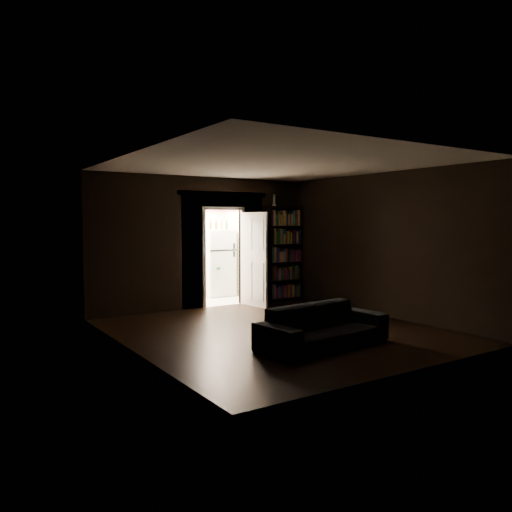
{
  "coord_description": "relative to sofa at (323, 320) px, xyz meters",
  "views": [
    {
      "loc": [
        -4.85,
        -6.78,
        1.86
      ],
      "look_at": [
        0.15,
        0.9,
        1.21
      ],
      "focal_mm": 35.0,
      "sensor_mm": 36.0,
      "label": 1
    }
  ],
  "objects": [
    {
      "name": "refrigerator",
      "position": [
        1.12,
        5.33,
        0.42
      ],
      "size": [
        0.83,
        0.78,
        1.65
      ],
      "primitive_type": "cube",
      "rotation": [
        0.0,
        0.0,
        0.15
      ],
      "color": "white",
      "rests_on": "ground"
    },
    {
      "name": "bottles",
      "position": [
        1.12,
        5.23,
        1.37
      ],
      "size": [
        0.63,
        0.18,
        0.26
      ],
      "primitive_type": "cube",
      "rotation": [
        0.0,
        0.0,
        0.16
      ],
      "color": "black",
      "rests_on": "refrigerator"
    },
    {
      "name": "figurine",
      "position": [
        1.8,
        3.83,
        1.93
      ],
      "size": [
        0.12,
        0.12,
        0.27
      ],
      "primitive_type": "cube",
      "rotation": [
        0.0,
        0.0,
        0.36
      ],
      "color": "white",
      "rests_on": "bookshelf"
    },
    {
      "name": "room_walls",
      "position": [
        0.04,
        2.29,
        1.28
      ],
      "size": [
        5.02,
        5.61,
        2.84
      ],
      "color": "black",
      "rests_on": "ground"
    },
    {
      "name": "ground",
      "position": [
        0.05,
        1.22,
        -0.4
      ],
      "size": [
        5.5,
        5.5,
        0.0
      ],
      "primitive_type": "plane",
      "color": "black",
      "rests_on": "ground"
    },
    {
      "name": "kitchen_alcove",
      "position": [
        0.55,
        5.09,
        0.81
      ],
      "size": [
        2.2,
        1.8,
        2.6
      ],
      "color": "beige",
      "rests_on": "ground"
    },
    {
      "name": "sofa",
      "position": [
        0.0,
        0.0,
        0.0
      ],
      "size": [
        2.19,
        1.14,
        0.81
      ],
      "primitive_type": "imported",
      "rotation": [
        0.0,
        0.0,
        0.11
      ],
      "color": "black",
      "rests_on": "ground"
    },
    {
      "name": "bookshelf",
      "position": [
        2.05,
        3.81,
        0.7
      ],
      "size": [
        0.95,
        0.59,
        2.2
      ],
      "primitive_type": "cube",
      "rotation": [
        0.0,
        0.0,
        -0.32
      ],
      "color": "black",
      "rests_on": "ground"
    },
    {
      "name": "door",
      "position": [
        1.06,
        3.53,
        0.62
      ],
      "size": [
        0.14,
        0.85,
        2.05
      ],
      "primitive_type": "cube",
      "rotation": [
        0.0,
        0.0,
        1.67
      ],
      "color": "silver",
      "rests_on": "ground"
    }
  ]
}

